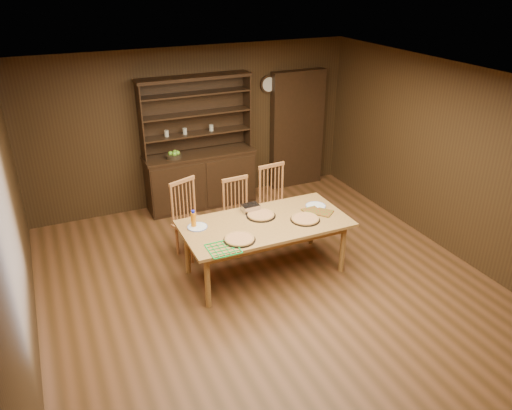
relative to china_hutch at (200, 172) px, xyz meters
name	(u,v)px	position (x,y,z in m)	size (l,w,h in m)	color
floor	(271,290)	(0.00, -2.75, -0.60)	(6.00, 6.00, 0.00)	brown
room_shell	(273,175)	(0.00, -2.75, 0.98)	(6.00, 6.00, 6.00)	silver
china_hutch	(200,172)	(0.00, 0.00, 0.00)	(1.84, 0.52, 2.17)	black
doorway	(297,130)	(1.90, 0.15, 0.45)	(1.00, 0.18, 2.10)	black
wall_clock	(269,84)	(1.35, 0.20, 1.30)	(0.30, 0.05, 0.30)	black
dining_table	(265,227)	(0.10, -2.34, 0.09)	(2.14, 1.07, 0.75)	#AD803C
chair_left	(189,216)	(-0.65, -1.44, -0.01)	(0.58, 0.56, 1.09)	#BB7140
chair_center	(238,211)	(0.07, -1.51, -0.05)	(0.44, 0.42, 1.03)	#BB7140
chair_right	(275,199)	(0.68, -1.44, -0.01)	(0.49, 0.47, 1.10)	#BB7140
pizza_left	(239,239)	(-0.38, -2.64, 0.17)	(0.39, 0.39, 0.04)	black
pizza_right	(305,219)	(0.60, -2.50, 0.17)	(0.39, 0.39, 0.04)	black
pizza_center	(261,215)	(0.12, -2.16, 0.17)	(0.39, 0.39, 0.04)	black
cooling_rack	(223,249)	(-0.63, -2.75, 0.16)	(0.34, 0.34, 0.02)	green
plate_left	(197,227)	(-0.74, -2.12, 0.16)	(0.26, 0.26, 0.02)	silver
plate_right	(316,206)	(0.93, -2.21, 0.16)	(0.28, 0.28, 0.02)	silver
foil_dish	(250,208)	(0.06, -1.97, 0.20)	(0.23, 0.16, 0.09)	silver
juice_bottle	(193,219)	(-0.77, -2.09, 0.26)	(0.06, 0.06, 0.23)	orange
pot_holder_a	(324,213)	(0.92, -2.42, 0.16)	(0.22, 0.22, 0.02)	#A41912
pot_holder_b	(312,211)	(0.80, -2.32, 0.16)	(0.22, 0.22, 0.02)	#A41912
fruit_bowl	(174,155)	(-0.44, -0.07, 0.39)	(0.26, 0.26, 0.12)	black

